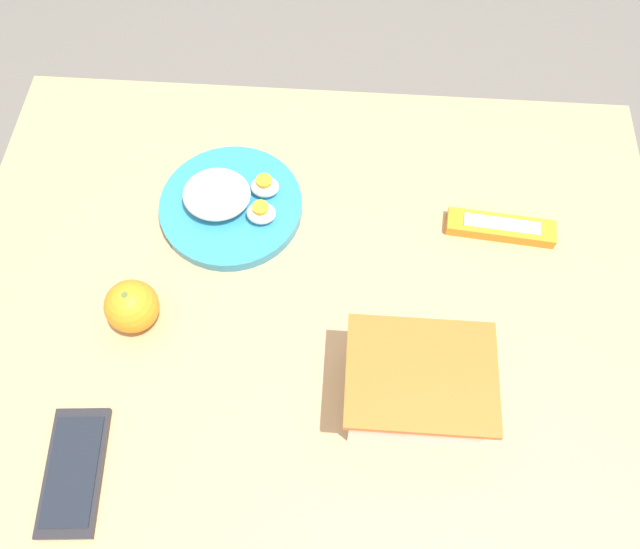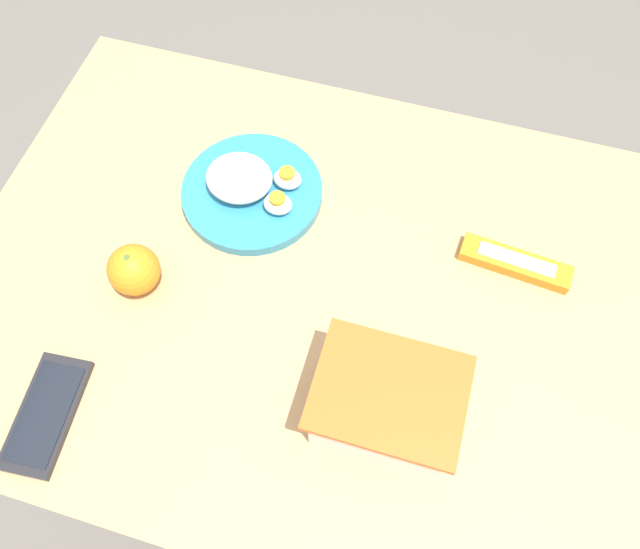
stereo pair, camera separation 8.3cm
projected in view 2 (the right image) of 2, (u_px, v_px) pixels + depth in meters
The scene contains 7 objects.
ground_plane at pixel (314, 417), 1.48m from camera, with size 10.00×10.00×0.00m, color #66605B.
table at pixel (311, 318), 0.96m from camera, with size 0.98×0.73×0.70m.
food_container at pixel (385, 405), 0.74m from camera, with size 0.17×0.13×0.10m.
orange_fruit at pixel (134, 270), 0.83m from camera, with size 0.07×0.07×0.07m.
rice_plate at pixel (250, 188), 0.91m from camera, with size 0.21×0.21×0.06m.
candy_bar at pixel (515, 263), 0.86m from camera, with size 0.16×0.05×0.02m.
cell_phone at pixel (46, 414), 0.77m from camera, with size 0.08×0.15×0.01m.
Camera 2 is at (-0.12, 0.36, 1.47)m, focal length 35.00 mm.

